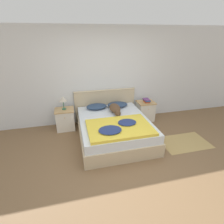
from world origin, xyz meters
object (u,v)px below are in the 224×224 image
(bed, at_px, (114,129))
(table_lamp, at_px, (63,99))
(dog, at_px, (115,109))
(pillow_left, at_px, (97,106))
(nightstand_right, at_px, (145,111))
(pillow_right, at_px, (117,105))
(book_stack, at_px, (146,100))
(nightstand_left, at_px, (65,119))

(bed, relative_size, table_lamp, 5.68)
(dog, xyz_separation_m, table_lamp, (-1.26, 0.36, 0.24))
(pillow_left, distance_m, table_lamp, 0.89)
(pillow_left, height_order, table_lamp, table_lamp)
(nightstand_right, xyz_separation_m, pillow_left, (-1.42, 0.00, 0.28))
(pillow_right, xyz_separation_m, book_stack, (0.85, -0.02, 0.05))
(dog, bearing_deg, book_stack, 18.01)
(pillow_right, bearing_deg, book_stack, -1.49)
(nightstand_right, relative_size, pillow_left, 1.02)
(dog, relative_size, book_stack, 2.98)
(nightstand_left, height_order, nightstand_right, same)
(nightstand_left, distance_m, nightstand_right, 2.27)
(pillow_left, height_order, book_stack, book_stack)
(bed, xyz_separation_m, book_stack, (1.13, 0.72, 0.36))
(pillow_left, distance_m, pillow_right, 0.58)
(nightstand_right, distance_m, table_lamp, 2.33)
(nightstand_left, bearing_deg, bed, -33.11)
(pillow_right, distance_m, book_stack, 0.85)
(nightstand_left, height_order, pillow_left, pillow_left)
(nightstand_left, distance_m, pillow_right, 1.45)
(pillow_right, xyz_separation_m, table_lamp, (-1.42, 0.01, 0.27))
(dog, distance_m, table_lamp, 1.34)
(bed, xyz_separation_m, dog, (0.13, 0.39, 0.35))
(pillow_right, bearing_deg, table_lamp, 179.58)
(pillow_right, height_order, book_stack, book_stack)
(pillow_right, relative_size, table_lamp, 1.60)
(nightstand_left, xyz_separation_m, nightstand_right, (2.27, 0.00, 0.00))
(bed, relative_size, book_stack, 8.32)
(pillow_right, bearing_deg, pillow_left, 180.00)
(bed, distance_m, pillow_left, 0.85)
(pillow_right, bearing_deg, bed, -111.26)
(bed, height_order, dog, dog)
(bed, bearing_deg, table_lamp, 146.47)
(pillow_left, relative_size, book_stack, 2.34)
(nightstand_left, height_order, dog, dog)
(dog, relative_size, table_lamp, 2.03)
(table_lamp, bearing_deg, dog, -15.81)
(nightstand_left, relative_size, table_lamp, 1.63)
(nightstand_left, xyz_separation_m, book_stack, (2.27, -0.02, 0.33))
(bed, height_order, pillow_right, pillow_right)
(nightstand_right, relative_size, pillow_right, 1.02)
(nightstand_right, distance_m, dog, 1.10)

